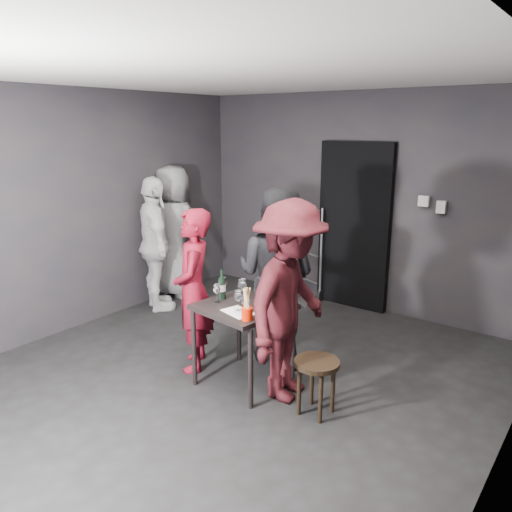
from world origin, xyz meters
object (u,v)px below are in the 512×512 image
Objects in this scene: hand_truck at (306,283)px; stool at (317,371)px; server_red at (193,287)px; woman_black at (276,262)px; wine_bottle at (222,288)px; man_maroon at (290,287)px; bystander_cream at (155,236)px; bystander_grey at (173,220)px; breadstick_cup at (247,305)px; tasting_table at (244,315)px.

hand_truck reaches higher than stool.
woman_black is (0.51, 0.63, 0.19)m from server_red.
woman_black is 7.22× the size of wine_bottle.
man_maroon is at bearing 56.27° from server_red.
bystander_cream is at bearing -12.87° from woman_black.
bystander_grey is (-3.08, 1.41, 0.68)m from stool.
woman_black is at bearing 142.84° from stool.
stool is 1.61× the size of breadstick_cup.
stool is 1.24m from woman_black.
tasting_table is 0.84m from stool.
breadstick_cup is at bearing 36.02° from server_red.
server_red reaches higher than hand_truck.
hand_truck is 2.37m from server_red.
hand_truck is at bearing 101.51° from wine_bottle.
man_maroon reaches higher than wine_bottle.
man_maroon reaches higher than hand_truck.
breadstick_cup is (2.29, -1.07, -0.07)m from bystander_cream.
hand_truck is at bearing 123.12° from stool.
wine_bottle is (-0.25, 0.00, 0.20)m from tasting_table.
bystander_grey is (-2.28, 1.34, 0.40)m from tasting_table.
server_red is at bearing 141.22° from bystander_grey.
man_maroon is at bearing 55.73° from breadstick_cup.
man_maroon is at bearing 161.47° from stool.
man_maroon reaches higher than breadstick_cup.
man_maroon is (1.16, -2.19, 0.77)m from hand_truck.
stool is 0.29× the size of server_red.
tasting_table is at bearing 89.12° from man_maroon.
hand_truck is at bearing -149.83° from bystander_grey.
wine_bottle is (-1.05, 0.07, 0.47)m from stool.
bystander_grey is 7.64× the size of wine_bottle.
stool is 3.45m from bystander_grey.
server_red reaches higher than wine_bottle.
woman_black is 6.83× the size of breadstick_cup.
woman_black is 0.91m from breadstick_cup.
wine_bottle is at bearing 146.81° from bystander_grey.
man_maroon is 2.62m from bystander_cream.
server_red is 5.86× the size of wine_bottle.
bystander_cream reaches higher than wine_bottle.
breadstick_cup is (0.81, -0.21, 0.07)m from server_red.
bystander_cream is at bearing 162.87° from stool.
bystander_grey is (-0.23, 0.53, 0.10)m from bystander_cream.
bystander_grey is at bearing -168.36° from server_red.
wine_bottle is at bearing 65.43° from woman_black.
woman_black is at bearing 109.64° from breadstick_cup.
bystander_cream is at bearing -159.37° from server_red.
woman_black is (-0.86, 0.65, 0.62)m from stool.
man_maroon is 0.39m from breadstick_cup.
woman_black is 2.35m from bystander_grey.
hand_truck is 0.78× the size of server_red.
bystander_cream is 1.98m from wine_bottle.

